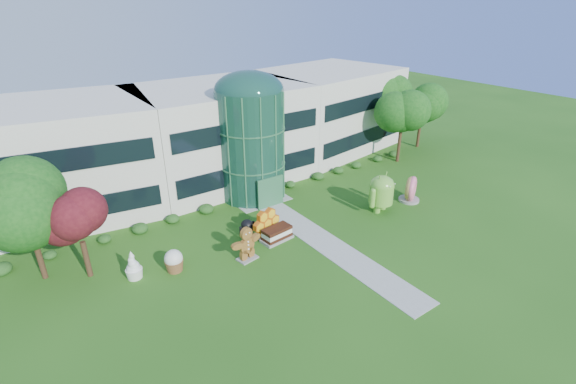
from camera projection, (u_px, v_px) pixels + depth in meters
ground at (338, 251)px, 30.69m from camera, size 140.00×140.00×0.00m
building at (220, 132)px, 41.96m from camera, size 46.00×15.00×9.30m
atrium at (251, 145)px, 37.44m from camera, size 6.00×6.00×9.80m
walkway at (320, 239)px, 32.15m from camera, size 2.40×20.00×0.04m
tree_red at (81, 237)px, 26.76m from camera, size 4.00×4.00×6.00m
trees_backdrop at (246, 150)px, 38.47m from camera, size 52.00×8.00×8.40m
android_green at (382, 190)px, 35.77m from camera, size 3.79×2.92×3.85m
android_black at (247, 227)px, 32.21m from camera, size 1.66×1.24×1.74m
donut at (410, 189)px, 37.79m from camera, size 2.57×2.15×2.42m
gingerbread at (247, 243)px, 29.24m from camera, size 2.95×1.54×2.59m
ice_cream_sandwich at (277, 234)px, 31.88m from camera, size 2.60×1.49×1.10m
honeycomb at (266, 224)px, 32.27m from camera, size 2.77×1.41×2.08m
froyo at (133, 265)px, 27.38m from camera, size 1.51×1.51×2.05m
cupcake at (174, 261)px, 28.21m from camera, size 1.71×1.71×1.60m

